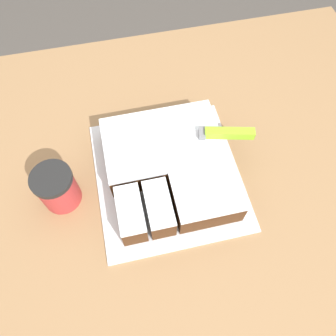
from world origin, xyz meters
The scene contains 6 objects.
ground_plane centered at (0.00, 0.00, 0.00)m, with size 8.00×8.00×0.00m, color #4C4742.
countertop centered at (0.00, 0.00, 0.47)m, with size 1.40×1.10×0.93m.
cake_board centered at (-0.02, 0.01, 0.93)m, with size 0.36×0.39×0.01m.
cake centered at (-0.02, 0.01, 0.97)m, with size 0.29×0.32×0.07m.
knife centered at (0.10, 0.06, 1.02)m, with size 0.35×0.11×0.02m.
coffee_cup centered at (-0.29, 0.01, 0.99)m, with size 0.09×0.09×0.11m.
Camera 1 is at (-0.11, -0.37, 1.67)m, focal length 35.00 mm.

